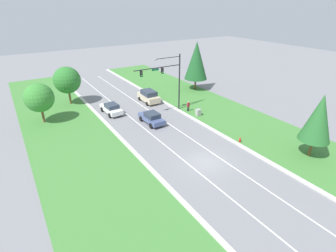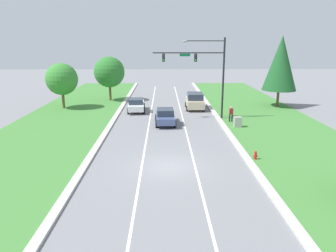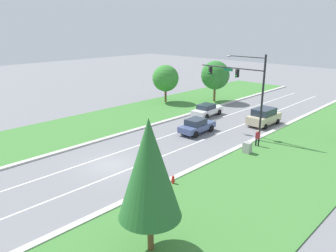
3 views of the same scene
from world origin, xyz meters
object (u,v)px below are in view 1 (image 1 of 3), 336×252
conifer_near_right_tree (319,118)px  oak_far_left_tree (67,80)px  conifer_far_right_tree (196,61)px  oak_near_left_tree (39,98)px  champagne_suv (149,96)px  slate_blue_sedan (152,118)px  white_sedan (111,108)px  pedestrian (188,106)px  fire_hydrant (240,140)px  traffic_signal_mast (168,76)px  utility_cabinet (198,113)px

conifer_near_right_tree → oak_far_left_tree: size_ratio=1.16×
conifer_far_right_tree → oak_near_left_tree: bearing=-178.2°
champagne_suv → conifer_near_right_tree: bearing=-73.6°
slate_blue_sedan → oak_far_left_tree: (-7.70, 13.77, 3.22)m
white_sedan → oak_near_left_tree: (-9.25, 1.88, 2.86)m
oak_far_left_tree → pedestrian: bearing=-41.8°
fire_hydrant → white_sedan: bearing=120.0°
traffic_signal_mast → champagne_suv: traffic_signal_mast is taller
pedestrian → conifer_near_right_tree: conifer_near_right_tree is taller
champagne_suv → conifer_far_right_tree: (10.82, 1.28, 4.52)m
conifer_near_right_tree → conifer_far_right_tree: 26.16m
fire_hydrant → slate_blue_sedan: bearing=120.9°
champagne_suv → conifer_near_right_tree: conifer_near_right_tree is taller
champagne_suv → utility_cabinet: champagne_suv is taller
white_sedan → oak_far_left_tree: size_ratio=0.77×
traffic_signal_mast → oak_near_left_tree: (-16.81, 5.90, -1.99)m
champagne_suv → fire_hydrant: (2.57, -18.34, -0.67)m
utility_cabinet → pedestrian: size_ratio=0.63×
white_sedan → pedestrian: (10.29, -5.58, 0.12)m
white_sedan → oak_far_left_tree: bearing=116.8°
oak_near_left_tree → utility_cabinet: bearing=-26.1°
white_sedan → oak_near_left_tree: 9.86m
champagne_suv → conifer_far_right_tree: conifer_far_right_tree is taller
white_sedan → oak_near_left_tree: size_ratio=0.85×
conifer_near_right_tree → oak_near_left_tree: size_ratio=1.27×
champagne_suv → fire_hydrant: 18.53m
slate_blue_sedan → utility_cabinet: 7.23m
pedestrian → fire_hydrant: pedestrian is taller
utility_cabinet → pedestrian: (-0.22, 2.21, 0.40)m
champagne_suv → oak_far_left_tree: size_ratio=0.76×
champagne_suv → white_sedan: bearing=-167.6°
white_sedan → utility_cabinet: bearing=-39.5°
traffic_signal_mast → conifer_far_right_tree: 12.44m
champagne_suv → fire_hydrant: size_ratio=6.71×
white_sedan → fire_hydrant: bearing=-62.9°
traffic_signal_mast → slate_blue_sedan: 6.76m
oak_far_left_tree → traffic_signal_mast: bearing=-44.1°
conifer_near_right_tree → oak_far_left_tree: bearing=120.8°
pedestrian → conifer_far_right_tree: size_ratio=0.19×
champagne_suv → white_sedan: (-7.19, -1.46, -0.20)m
utility_cabinet → oak_far_left_tree: bearing=134.1°
slate_blue_sedan → champagne_suv: size_ratio=0.97×
traffic_signal_mast → white_sedan: traffic_signal_mast is taller
traffic_signal_mast → conifer_far_right_tree: conifer_far_right_tree is taller
champagne_suv → pedestrian: (3.11, -7.04, -0.08)m
champagne_suv → pedestrian: 7.69m
conifer_near_right_tree → oak_near_left_tree: conifer_near_right_tree is taller
fire_hydrant → champagne_suv: bearing=98.0°
slate_blue_sedan → white_sedan: size_ratio=0.96×
oak_near_left_tree → oak_far_left_tree: oak_far_left_tree is taller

